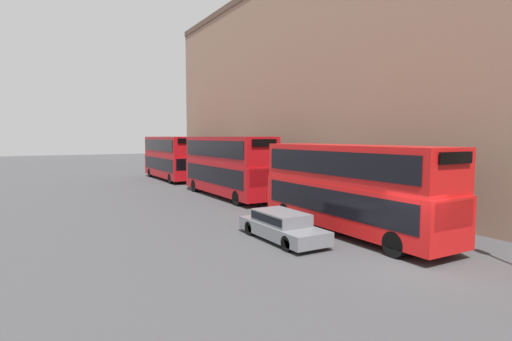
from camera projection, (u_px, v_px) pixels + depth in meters
name	position (u px, v px, depth m)	size (l,w,h in m)	color
ground_plane	(405.00, 266.00, 13.90)	(200.00, 200.00, 0.00)	#424244
bus_leading	(350.00, 185.00, 18.41)	(2.59, 10.46, 4.12)	red
bus_second_in_queue	(227.00, 164.00, 29.79)	(2.59, 10.89, 4.51)	#A80F14
bus_third_in_queue	(170.00, 156.00, 41.92)	(2.59, 10.67, 4.52)	#A80F14
car_dark_sedan	(282.00, 225.00, 17.37)	(1.75, 4.76, 1.25)	slate
pedestrian	(195.00, 172.00, 42.28)	(0.36, 0.36, 1.76)	#334C6B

